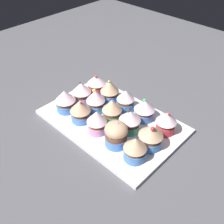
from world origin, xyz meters
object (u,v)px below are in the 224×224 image
object	(u,v)px
cupcake_10	(135,148)
cupcake_14	(65,100)
baking_tray	(112,121)
cupcake_7	(112,110)
cupcake_3	(110,91)
cupcake_13	(80,110)
cupcake_0	(166,122)
cupcake_9	(81,92)
cupcake_5	(151,136)
cupcake_12	(97,121)
cupcake_4	(97,84)
cupcake_1	(144,109)
cupcake_6	(130,120)
cupcake_8	(95,100)
cupcake_2	(126,100)
cupcake_11	(116,134)

from	to	relation	value
cupcake_10	cupcake_14	xyz separation A→B (cm)	(28.13, -0.44, 0.14)
baking_tray	cupcake_7	xyz separation A→B (cm)	(0.12, 0.05, 4.46)
cupcake_3	cupcake_13	distance (cm)	13.01
cupcake_0	cupcake_9	xyz separation A→B (cm)	(27.90, 6.88, -0.01)
cupcake_5	cupcake_12	bearing A→B (deg)	22.03
cupcake_0	cupcake_13	xyz separation A→B (cm)	(21.04, 13.16, 0.08)
baking_tray	cupcake_4	distance (cm)	15.94
cupcake_1	cupcake_12	bearing A→B (deg)	66.05
cupcake_0	cupcake_7	size ratio (longest dim) A/B	0.97
cupcake_6	cupcake_8	xyz separation A→B (cm)	(13.76, 0.36, -0.06)
cupcake_8	cupcake_13	distance (cm)	6.41
baking_tray	cupcake_5	world-z (taller)	cupcake_5
cupcake_3	cupcake_9	world-z (taller)	cupcake_3
cupcake_1	cupcake_9	size ratio (longest dim) A/B	0.97
cupcake_2	cupcake_4	world-z (taller)	cupcake_2
cupcake_12	cupcake_6	bearing A→B (deg)	-132.89
cupcake_0	cupcake_6	size ratio (longest dim) A/B	0.95
cupcake_5	cupcake_6	bearing A→B (deg)	-7.49
cupcake_3	cupcake_7	world-z (taller)	cupcake_3
cupcake_2	cupcake_9	xyz separation A→B (cm)	(12.86, 6.90, 0.09)
cupcake_5	cupcake_9	bearing A→B (deg)	-1.14
cupcake_2	cupcake_9	world-z (taller)	cupcake_9
cupcake_4	cupcake_7	distance (cm)	15.35
cupcake_2	cupcake_6	bearing A→B (deg)	139.04
cupcake_10	cupcake_8	bearing A→B (deg)	-17.40
cupcake_6	cupcake_14	xyz separation A→B (cm)	(20.47, 6.64, -0.10)
cupcake_13	baking_tray	bearing A→B (deg)	-135.15
cupcake_2	cupcake_9	size ratio (longest dim) A/B	0.97
cupcake_3	cupcake_10	bearing A→B (deg)	148.50
cupcake_9	cupcake_8	bearing A→B (deg)	-178.97
baking_tray	cupcake_9	xyz separation A→B (cm)	(13.43, 0.26, 4.27)
cupcake_4	cupcake_7	xyz separation A→B (cm)	(-13.64, 7.02, 0.47)
cupcake_0	cupcake_5	world-z (taller)	cupcake_5
cupcake_13	cupcake_10	bearing A→B (deg)	179.14
cupcake_6	cupcake_9	bearing A→B (deg)	1.36
cupcake_0	cupcake_4	distance (cm)	28.23
cupcake_5	cupcake_10	size ratio (longest dim) A/B	1.08
baking_tray	cupcake_9	size ratio (longest dim) A/B	5.62
cupcake_10	cupcake_12	bearing A→B (deg)	-1.08
cupcake_7	cupcake_5	bearing A→B (deg)	177.01
cupcake_7	cupcake_13	size ratio (longest dim) A/B	0.99
cupcake_10	cupcake_13	world-z (taller)	cupcake_13
cupcake_9	cupcake_11	world-z (taller)	cupcake_11
cupcake_3	cupcake_10	distance (cm)	25.47
cupcake_7	cupcake_9	world-z (taller)	cupcake_7
cupcake_5	cupcake_7	distance (cm)	14.90
cupcake_1	cupcake_2	size ratio (longest dim) A/B	0.99
cupcake_2	cupcake_4	distance (cm)	13.20
cupcake_0	cupcake_11	size ratio (longest dim) A/B	0.94
cupcake_9	cupcake_10	bearing A→B (deg)	166.71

